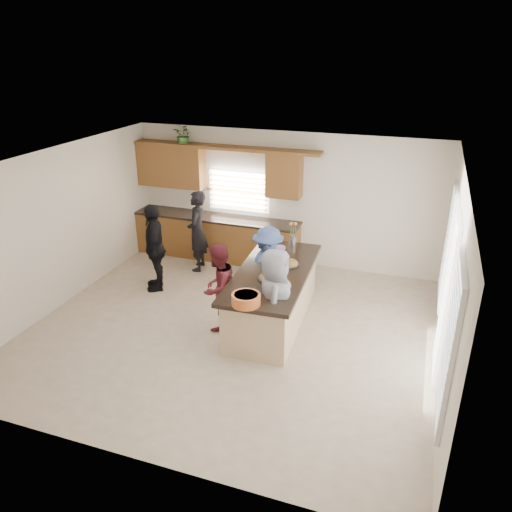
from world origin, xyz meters
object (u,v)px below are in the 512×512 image
at_px(woman_left_back, 197,231).
at_px(woman_right_back, 268,268).
at_px(woman_left_front, 155,247).
at_px(woman_left_mid, 218,287).
at_px(salad_bowl, 246,299).
at_px(island, 273,297).
at_px(woman_right_front, 275,301).

height_order(woman_left_back, woman_right_back, woman_left_back).
bearing_deg(woman_left_front, woman_left_back, 132.04).
height_order(woman_left_mid, woman_left_front, woman_left_front).
bearing_deg(salad_bowl, woman_right_back, 97.20).
bearing_deg(woman_left_mid, salad_bowl, 54.87).
bearing_deg(salad_bowl, woman_left_mid, 135.90).
xyz_separation_m(salad_bowl, woman_right_back, (-0.21, 1.67, -0.28)).
bearing_deg(woman_left_front, woman_left_mid, 32.27).
bearing_deg(woman_left_mid, island, 130.65).
bearing_deg(island, woman_right_back, 115.58).
relative_size(island, woman_left_mid, 1.85).
distance_m(woman_left_mid, woman_left_front, 1.95).
height_order(island, salad_bowl, salad_bowl).
xyz_separation_m(island, salad_bowl, (-0.03, -1.22, 0.59)).
relative_size(salad_bowl, woman_left_front, 0.25).
height_order(salad_bowl, woman_right_back, woman_right_back).
relative_size(woman_left_mid, woman_left_front, 0.87).
xyz_separation_m(salad_bowl, woman_left_back, (-2.08, 2.75, -0.20)).
distance_m(woman_left_mid, woman_right_back, 1.09).
xyz_separation_m(salad_bowl, woman_left_front, (-2.46, 1.68, -0.19)).
bearing_deg(woman_left_back, woman_right_back, 46.68).
relative_size(salad_bowl, woman_right_back, 0.28).
distance_m(woman_left_front, woman_right_front, 3.01).
distance_m(island, woman_left_back, 2.64).
relative_size(woman_left_back, woman_right_front, 1.02).
bearing_deg(island, salad_bowl, -94.19).
relative_size(woman_left_back, woman_left_mid, 1.14).
distance_m(salad_bowl, woman_left_front, 2.98).
xyz_separation_m(woman_left_mid, woman_right_back, (0.54, 0.94, 0.02)).
bearing_deg(woman_left_mid, woman_left_back, -137.72).
relative_size(woman_left_mid, woman_right_front, 0.89).
distance_m(salad_bowl, woman_left_mid, 1.09).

